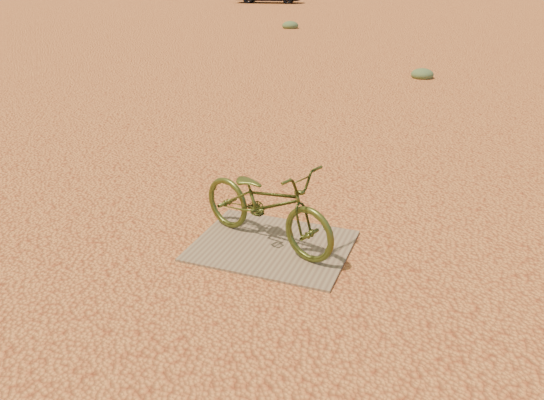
% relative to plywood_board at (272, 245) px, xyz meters
% --- Properties ---
extents(ground, '(120.00, 120.00, 0.00)m').
position_rel_plywood_board_xyz_m(ground, '(0.37, 0.38, -0.01)').
color(ground, '#C77D40').
rests_on(ground, ground).
extents(plywood_board, '(1.44, 1.14, 0.02)m').
position_rel_plywood_board_xyz_m(plywood_board, '(0.00, 0.00, 0.00)').
color(plywood_board, '#75674F').
rests_on(plywood_board, ground).
extents(bicycle, '(1.64, 1.04, 0.81)m').
position_rel_plywood_board_xyz_m(bicycle, '(-0.06, 0.03, 0.42)').
color(bicycle, '#3A4619').
rests_on(bicycle, plywood_board).
extents(kale_a, '(0.52, 0.52, 0.29)m').
position_rel_plywood_board_xyz_m(kale_a, '(0.41, 8.93, -0.01)').
color(kale_a, '#4A5F3E').
rests_on(kale_a, ground).
extents(kale_c, '(0.69, 0.69, 0.38)m').
position_rel_plywood_board_xyz_m(kale_c, '(-6.01, 18.01, -0.01)').
color(kale_c, '#4A5F3E').
rests_on(kale_c, ground).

